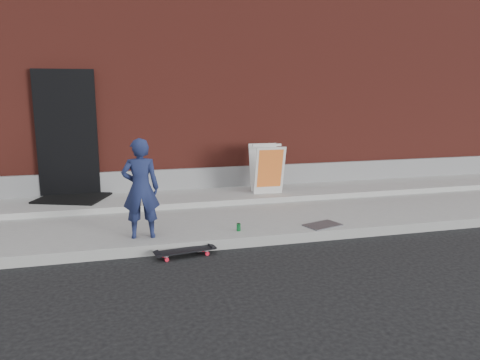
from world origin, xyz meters
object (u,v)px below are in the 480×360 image
object	(u,v)px
child	(141,188)
skateboard	(185,251)
pizza_sign	(267,168)
soda_can	(239,227)

from	to	relation	value
child	skateboard	bearing A→B (deg)	139.79
child	pizza_sign	distance (m)	3.04
skateboard	pizza_sign	distance (m)	3.09
child	pizza_sign	bearing A→B (deg)	-138.70
child	soda_can	size ratio (longest dim) A/B	12.62
skateboard	soda_can	size ratio (longest dim) A/B	7.44
pizza_sign	soda_can	xyz separation A→B (m)	(-1.04, -1.91, -0.51)
child	pizza_sign	xyz separation A→B (m)	(2.41, 1.85, -0.13)
skateboard	soda_can	xyz separation A→B (m)	(0.85, 0.45, 0.13)
pizza_sign	child	bearing A→B (deg)	-142.45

